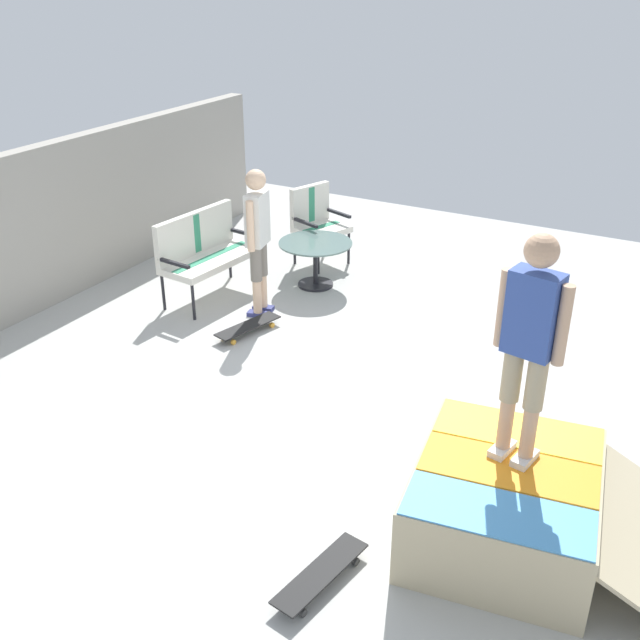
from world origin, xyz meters
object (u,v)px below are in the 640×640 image
at_px(patio_table, 315,255).
at_px(skateboard_by_bench, 248,326).
at_px(patio_chair_near_house, 316,218).
at_px(person_watching, 258,232).
at_px(person_skater, 530,336).
at_px(patio_bench, 203,247).
at_px(skate_ramp, 509,503).
at_px(skateboard_spare, 321,574).

height_order(patio_table, skateboard_by_bench, patio_table).
distance_m(patio_chair_near_house, person_watching, 1.77).
xyz_separation_m(patio_chair_near_house, person_watching, (-1.72, -0.23, 0.37)).
distance_m(person_watching, person_skater, 4.11).
relative_size(patio_chair_near_house, person_watching, 0.61).
distance_m(patio_table, skateboard_by_bench, 1.53).
xyz_separation_m(patio_bench, patio_chair_near_house, (1.60, -0.62, -0.00)).
relative_size(skate_ramp, skateboard_by_bench, 2.64).
bearing_deg(patio_bench, skateboard_spare, -134.55).
distance_m(skate_ramp, patio_chair_near_house, 5.46).
height_order(skate_ramp, skateboard_spare, skate_ramp).
bearing_deg(patio_table, person_watching, 170.58).
bearing_deg(person_skater, skate_ramp, -161.39).
xyz_separation_m(patio_bench, person_skater, (-2.23, -4.32, 0.92)).
bearing_deg(person_watching, skateboard_spare, -141.67).
relative_size(patio_chair_near_house, person_skater, 0.63).
xyz_separation_m(person_watching, skateboard_by_bench, (-0.50, -0.16, -0.89)).
xyz_separation_m(skate_ramp, patio_bench, (2.36, 4.37, 0.32)).
relative_size(patio_bench, person_watching, 0.77).
height_order(person_watching, skateboard_by_bench, person_watching).
xyz_separation_m(patio_bench, person_watching, (-0.11, -0.85, 0.36)).
distance_m(patio_chair_near_house, skateboard_by_bench, 2.31).
xyz_separation_m(skate_ramp, patio_table, (3.25, 3.35, 0.11)).
bearing_deg(patio_table, patio_chair_near_house, 28.67).
distance_m(patio_table, person_skater, 4.69).
relative_size(person_skater, skateboard_spare, 1.98).
bearing_deg(person_skater, person_watching, 58.61).
bearing_deg(skateboard_by_bench, person_watching, 17.94).
relative_size(patio_bench, person_skater, 0.80).
distance_m(patio_bench, patio_table, 1.37).
relative_size(patio_chair_near_house, skateboard_by_bench, 1.24).
relative_size(person_watching, person_skater, 1.03).
height_order(person_watching, skateboard_spare, person_watching).
relative_size(skate_ramp, person_watching, 1.30).
height_order(patio_bench, patio_table, patio_bench).
bearing_deg(skate_ramp, patio_bench, 61.58).
distance_m(skate_ramp, skateboard_spare, 1.40).
xyz_separation_m(patio_bench, skateboard_by_bench, (-0.61, -1.01, -0.53)).
bearing_deg(skateboard_by_bench, skateboard_spare, -138.82).
bearing_deg(person_watching, patio_chair_near_house, 7.48).
bearing_deg(patio_bench, skateboard_by_bench, -121.14).
xyz_separation_m(skate_ramp, person_watching, (2.25, 3.52, 0.68)).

